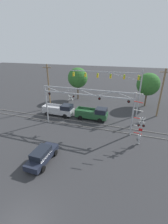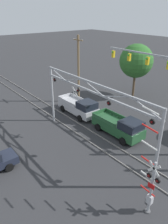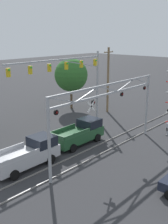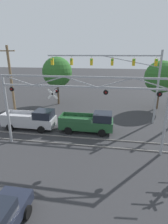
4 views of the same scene
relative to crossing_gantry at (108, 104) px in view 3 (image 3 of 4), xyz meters
The scene contains 8 objects.
rail_track_near 4.39m from the crossing_gantry, 86.75° to the left, with size 80.00×0.08×0.10m, color gray.
rail_track_far 4.70m from the crossing_gantry, 89.46° to the left, with size 80.00×0.08×0.10m, color gray.
crossing_gantry is the anchor object (origin of this frame).
traffic_signal_span 8.19m from the crossing_gantry, 61.86° to the left, with size 12.72×0.39×8.18m.
pickup_truck_lead 4.84m from the crossing_gantry, 85.82° to the left, with size 5.50×2.27×2.12m.
pickup_truck_following 7.60m from the crossing_gantry, 151.94° to the left, with size 5.64×2.27×2.12m.
utility_pole_right 13.63m from the crossing_gantry, 36.80° to the left, with size 1.80×0.28×8.43m.
background_tree_beyond_span 15.91m from the crossing_gantry, 55.15° to the left, with size 4.53×4.53×6.93m.
Camera 3 is at (-18.26, 1.47, 10.11)m, focal length 45.00 mm.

